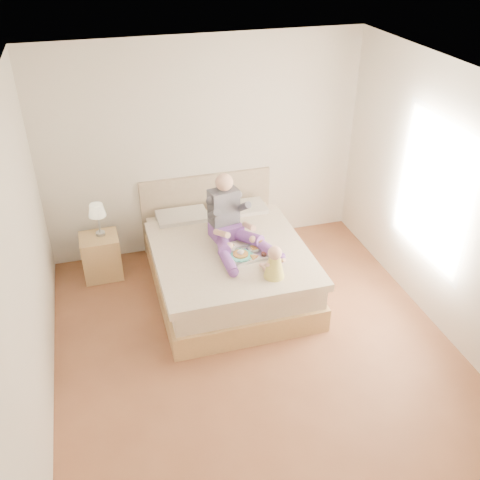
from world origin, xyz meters
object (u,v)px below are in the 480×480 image
object	(u,v)px
nightstand	(101,256)
baby	(274,264)
adult	(231,223)
bed	(226,262)
tray	(248,253)

from	to	relation	value
nightstand	baby	xyz separation A→B (m)	(1.71, -1.40, 0.48)
nightstand	adult	world-z (taller)	adult
nightstand	baby	size ratio (longest dim) A/B	1.52
bed	tray	size ratio (longest dim) A/B	4.56
bed	tray	bearing A→B (deg)	-65.31
nightstand	tray	xyz separation A→B (m)	(1.57, -0.95, 0.36)
bed	nightstand	distance (m)	1.53
adult	baby	world-z (taller)	adult
tray	nightstand	bearing A→B (deg)	139.18
bed	baby	size ratio (longest dim) A/B	6.03
adult	baby	bearing A→B (deg)	-83.81
nightstand	adult	bearing A→B (deg)	-23.95
adult	baby	size ratio (longest dim) A/B	2.85
bed	nightstand	xyz separation A→B (m)	(-1.41, 0.60, -0.04)
nightstand	tray	size ratio (longest dim) A/B	1.15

